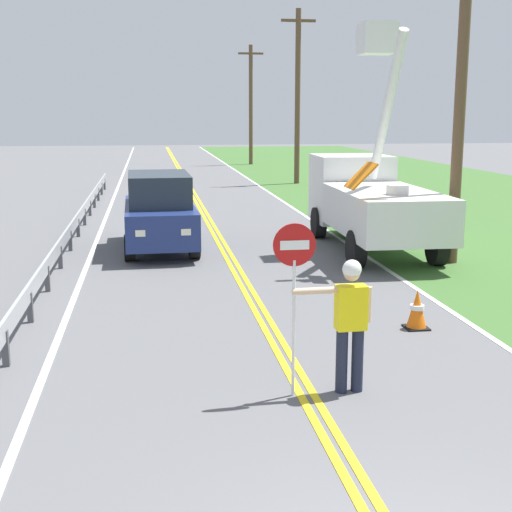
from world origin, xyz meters
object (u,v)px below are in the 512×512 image
(flagger_worker, at_px, (350,317))
(utility_bucket_truck, at_px, (369,197))
(utility_pole_far, at_px, (251,103))
(oncoming_suv_nearest, at_px, (159,211))
(utility_pole_near, at_px, (462,73))
(stop_sign_paddle, at_px, (294,271))
(traffic_cone_lead, at_px, (417,310))
(utility_pole_mid, at_px, (298,94))

(flagger_worker, distance_m, utility_bucket_truck, 10.70)
(utility_bucket_truck, xyz_separation_m, utility_pole_far, (1.41, 33.05, 2.98))
(oncoming_suv_nearest, bearing_deg, utility_pole_near, -21.37)
(stop_sign_paddle, height_order, traffic_cone_lead, stop_sign_paddle)
(utility_bucket_truck, distance_m, utility_pole_mid, 18.78)
(utility_bucket_truck, height_order, oncoming_suv_nearest, utility_bucket_truck)
(stop_sign_paddle, bearing_deg, flagger_worker, 1.93)
(oncoming_suv_nearest, bearing_deg, utility_pole_mid, 67.07)
(stop_sign_paddle, distance_m, traffic_cone_lead, 4.05)
(utility_pole_mid, bearing_deg, oncoming_suv_nearest, -112.93)
(utility_pole_far, bearing_deg, stop_sign_paddle, -97.39)
(flagger_worker, distance_m, oncoming_suv_nearest, 10.93)
(flagger_worker, height_order, utility_bucket_truck, utility_bucket_truck)
(utility_bucket_truck, height_order, utility_pole_mid, utility_pole_mid)
(flagger_worker, xyz_separation_m, utility_pole_mid, (5.22, 28.54, 3.61))
(flagger_worker, relative_size, stop_sign_paddle, 0.78)
(stop_sign_paddle, height_order, utility_pole_far, utility_pole_far)
(utility_pole_mid, bearing_deg, utility_pole_near, -90.86)
(utility_bucket_truck, relative_size, utility_pole_mid, 0.77)
(stop_sign_paddle, relative_size, traffic_cone_lead, 3.33)
(utility_pole_near, distance_m, traffic_cone_lead, 7.39)
(oncoming_suv_nearest, xyz_separation_m, utility_pole_far, (7.17, 32.50, 3.35))
(stop_sign_paddle, xyz_separation_m, traffic_cone_lead, (2.74, 2.64, -1.37))
(oncoming_suv_nearest, xyz_separation_m, utility_pole_mid, (7.56, 17.86, 3.60))
(utility_bucket_truck, height_order, utility_pole_far, utility_pole_far)
(oncoming_suv_nearest, xyz_separation_m, traffic_cone_lead, (4.31, -8.06, -0.72))
(utility_pole_near, bearing_deg, utility_bucket_truck, 122.94)
(stop_sign_paddle, distance_m, utility_bucket_truck, 10.99)
(flagger_worker, height_order, utility_pole_near, utility_pole_near)
(oncoming_suv_nearest, height_order, utility_pole_far, utility_pole_far)
(utility_pole_mid, relative_size, utility_pole_far, 1.06)
(traffic_cone_lead, bearing_deg, stop_sign_paddle, -136.08)
(flagger_worker, height_order, utility_pole_far, utility_pole_far)
(utility_bucket_truck, bearing_deg, utility_pole_far, 87.56)
(utility_bucket_truck, bearing_deg, stop_sign_paddle, -112.46)
(stop_sign_paddle, bearing_deg, utility_pole_mid, 78.16)
(stop_sign_paddle, relative_size, utility_pole_mid, 0.26)
(stop_sign_paddle, bearing_deg, utility_pole_far, 82.61)
(flagger_worker, distance_m, utility_pole_far, 43.58)
(stop_sign_paddle, xyz_separation_m, utility_pole_near, (5.68, 7.87, 2.95))
(utility_pole_mid, bearing_deg, utility_pole_far, 91.51)
(utility_pole_near, bearing_deg, oncoming_suv_nearest, 158.63)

